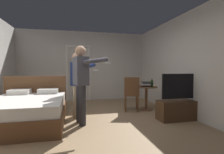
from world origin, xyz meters
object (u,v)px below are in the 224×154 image
Objects in this scene: side_table at (146,94)px; suitcase_dark at (51,103)px; bottle_on_table at (152,83)px; person_blue_shirt at (81,78)px; wooden_chair at (132,93)px; tv_flatscreen at (181,107)px; bed at (28,110)px; laptop at (146,85)px; suitcase_small at (51,101)px; person_striped_shirt at (77,81)px.

side_table is 1.45× the size of suitcase_dark.
person_blue_shirt is (-2.08, -0.80, 0.21)m from bottle_on_table.
wooden_chair is 0.58× the size of person_blue_shirt.
tv_flatscreen is 3.78m from suitcase_dark.
laptop is at bearing 9.84° from bed.
wooden_chair is (-0.90, 1.01, 0.23)m from tv_flatscreen.
suitcase_small is at bearing 162.16° from side_table.
person_striped_shirt reaches higher than tv_flatscreen.
tv_flatscreen is 2.34× the size of suitcase_dark.
bottle_on_table is at bearing -35.19° from suitcase_dark.
laptop reaches higher than suitcase_dark.
bed is 4.62× the size of suitcase_small.
person_striped_shirt is (-2.16, -0.22, 0.12)m from bottle_on_table.
suitcase_small is at bearing 156.57° from wooden_chair.
suitcase_small is at bearing -155.51° from suitcase_dark.
laptop is 1.45× the size of bottle_on_table.
tv_flatscreen is 1.14× the size of wooden_chair.
suitcase_dark is at bearing 78.09° from bed.
wooden_chair is at bearing 7.69° from person_striped_shirt.
bed reaches higher than side_table.
wooden_chair is 2.54m from suitcase_small.
bed reaches higher than suitcase_small.
bed is 1.30× the size of person_striped_shirt.
tv_flatscreen reaches higher than suitcase_dark.
side_table is 0.51m from wooden_chair.
tv_flatscreen is 4.89× the size of bottle_on_table.
person_blue_shirt reaches higher than suitcase_small.
tv_flatscreen is 1.23m from laptop.
person_blue_shirt is 3.57× the size of suitcase_dark.
bottle_on_table is 0.68m from wooden_chair.
suitcase_dark is 1.06× the size of suitcase_small.
side_table is at bearing 150.26° from bottle_on_table.
bottle_on_table is 0.13× the size of person_blue_shirt.
person_blue_shirt is at bearing -14.47° from bed.
laptop is at bearing 7.46° from person_striped_shirt.
bed is 2.99× the size of side_table.
bottle_on_table is at bearing 1.64° from wooden_chair.
wooden_chair is at bearing 28.40° from person_blue_shirt.
tv_flatscreen reaches higher than side_table.
tv_flatscreen is 1.16m from bottle_on_table.
suitcase_dark is at bearing 156.26° from wooden_chair.
side_table is at bearing -34.59° from suitcase_dark.
tv_flatscreen is at bearing -18.25° from person_striped_shirt.
person_blue_shirt is 1.07× the size of person_striped_shirt.
bottle_on_table is 0.48× the size of suitcase_dark.
tv_flatscreen is 1.37m from wooden_chair.
bottle_on_table reaches higher than suitcase_dark.
suitcase_dark is at bearing 161.31° from bottle_on_table.
person_striped_shirt is at bearing 161.75° from tv_flatscreen.
tv_flatscreen is at bearing -68.00° from laptop.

